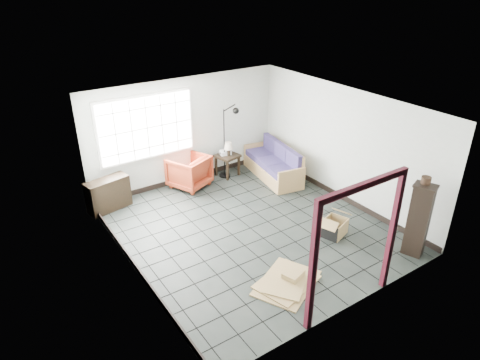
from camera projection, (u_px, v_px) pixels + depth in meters
ground at (250, 228)px, 8.86m from camera, size 5.50×5.50×0.00m
room_shell at (251, 153)px, 8.13m from camera, size 5.02×5.52×2.61m
window_panel at (147, 128)px, 9.66m from camera, size 2.32×0.08×1.52m
doorway_trim at (358, 232)px, 6.24m from camera, size 1.80×0.08×2.20m
futon_sofa at (275, 165)px, 10.93m from camera, size 1.05×2.04×0.86m
armchair at (189, 170)px, 10.38m from camera, size 1.09×1.06×0.87m
side_table at (227, 158)px, 10.91m from camera, size 0.62×0.62×0.57m
table_lamp at (229, 146)px, 10.72m from camera, size 0.26×0.26×0.35m
projector at (225, 153)px, 10.87m from camera, size 0.31×0.26×0.10m
floor_lamp at (230, 139)px, 10.62m from camera, size 0.51×0.44×1.91m
console_shelf at (108, 194)px, 9.41m from camera, size 0.99×0.55×0.73m
tall_shelf at (419, 220)px, 7.77m from camera, size 0.42×0.47×1.44m
pot at (426, 180)px, 7.48m from camera, size 0.18×0.18×0.13m
open_box at (334, 227)px, 8.58m from camera, size 0.88×0.62×0.45m
cardboard_pile at (288, 281)px, 7.30m from camera, size 1.41×1.26×0.17m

